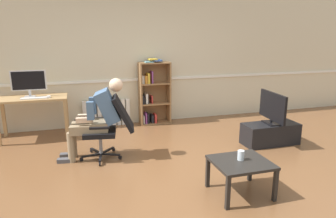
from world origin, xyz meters
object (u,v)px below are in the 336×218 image
Objects in this scene: coffee_table at (241,166)px; drinking_glass at (241,155)px; radiator at (107,113)px; tv_screen at (272,108)px; computer_mouse at (49,97)px; computer_desk at (33,104)px; office_chair at (111,125)px; tv_stand at (270,134)px; keyboard at (34,98)px; imac_monitor at (29,81)px; person_seated at (97,117)px; bookshelf at (153,93)px.

drinking_glass is (0.01, 0.03, 0.11)m from coffee_table.
radiator is 3.21m from tv_screen.
computer_mouse is at bearing 130.23° from drinking_glass.
office_chair is at bearing -46.89° from computer_desk.
computer_mouse is 3.90m from tv_stand.
coffee_table is at bearing 49.75° from office_chair.
keyboard is 1.66m from office_chair.
imac_monitor is at bearing 73.62° from tv_screen.
radiator is 8.22× the size of drinking_glass.
tv_screen is 1.88m from drinking_glass.
computer_mouse is (0.28, -0.12, 0.13)m from computer_desk.
person_seated reaches higher than tv_stand.
tv_screen is (2.86, -0.23, -0.01)m from person_seated.
coffee_table is at bearing -48.49° from imac_monitor.
radiator reaches higher than drinking_glass.
computer_mouse reaches higher than tv_stand.
tv_screen is 1.19× the size of coffee_table.
computer_desk is 1.22× the size of office_chair.
keyboard is at bearing -125.74° from office_chair.
imac_monitor is 0.35m from keyboard.
drinking_glass is (1.52, -1.53, -0.18)m from person_seated.
computer_desk is at bearing 157.03° from computer_mouse.
keyboard is (0.09, -0.22, -0.26)m from imac_monitor.
keyboard is 1.50m from person_seated.
person_seated is (-1.24, -1.56, 0.01)m from bookshelf.
tv_screen is (3.60, -1.37, -0.13)m from computer_mouse.
person_seated reaches higher than keyboard.
bookshelf is 1.75× the size of tv_screen.
tv_stand is 0.46m from tv_screen.
imac_monitor is 0.61× the size of office_chair.
tv_screen is at bearing -21.00° from computer_desk.
drinking_glass is at bearing -46.73° from keyboard.
person_seated reaches higher than computer_mouse.
computer_mouse is 0.15× the size of coffee_table.
person_seated reaches higher than office_chair.
bookshelf reaches higher than person_seated.
radiator is 1.72m from person_seated.
keyboard is at bearing -71.59° from computer_desk.
tv_stand is at bearing -36.20° from radiator.
computer_mouse is at bearing -31.52° from imac_monitor.
keyboard is 3.69× the size of drinking_glass.
bookshelf is (2.22, 0.43, -0.13)m from keyboard.
person_seated is 1.87× the size of coffee_table.
office_chair is 1.24× the size of tv_screen.
imac_monitor is 4.31m from tv_stand.
bookshelf is at bearing 94.96° from coffee_table.
keyboard reaches higher than coffee_table.
bookshelf is 1.91m from office_chair.
computer_desk is 10.21× the size of drinking_glass.
imac_monitor is 1.76m from person_seated.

